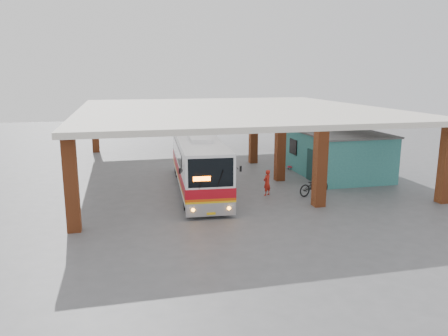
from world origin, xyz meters
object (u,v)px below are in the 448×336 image
object	(u,v)px
coach_bus	(198,162)
pedestrian	(267,183)
motorcycle	(314,185)
red_chair	(292,165)

from	to	relation	value
coach_bus	pedestrian	distance (m)	4.41
coach_bus	motorcycle	xyz separation A→B (m)	(6.40, -2.83, -1.14)
coach_bus	red_chair	bearing A→B (deg)	30.99
pedestrian	red_chair	distance (m)	7.39
motorcycle	pedestrian	size ratio (longest dim) A/B	1.45
motorcycle	red_chair	distance (m)	6.91
motorcycle	red_chair	world-z (taller)	motorcycle
pedestrian	red_chair	xyz separation A→B (m)	(4.06, 6.16, -0.40)
red_chair	pedestrian	bearing A→B (deg)	-111.15
coach_bus	red_chair	xyz separation A→B (m)	(7.76, 3.95, -1.35)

